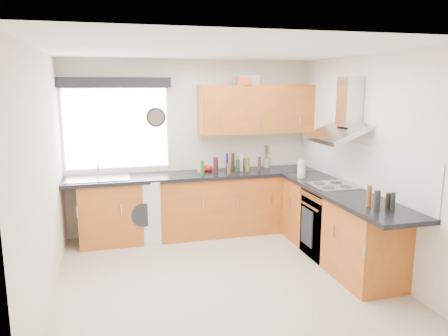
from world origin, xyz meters
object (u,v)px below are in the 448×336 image
object	(u,v)px
upper_cabinets	(256,109)
washing_machine	(142,209)
oven	(330,223)
extractor_hood	(343,117)

from	to	relation	value
upper_cabinets	washing_machine	xyz separation A→B (m)	(-1.71, -0.10, -1.36)
upper_cabinets	washing_machine	bearing A→B (deg)	-176.48
oven	extractor_hood	bearing A→B (deg)	-0.00
extractor_hood	washing_machine	size ratio (longest dim) A/B	0.88
extractor_hood	upper_cabinets	distance (m)	1.48
washing_machine	oven	bearing A→B (deg)	-12.87
oven	upper_cabinets	distance (m)	1.99
upper_cabinets	extractor_hood	bearing A→B (deg)	-63.87
oven	washing_machine	size ratio (longest dim) A/B	0.96
upper_cabinets	oven	bearing A→B (deg)	-67.46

